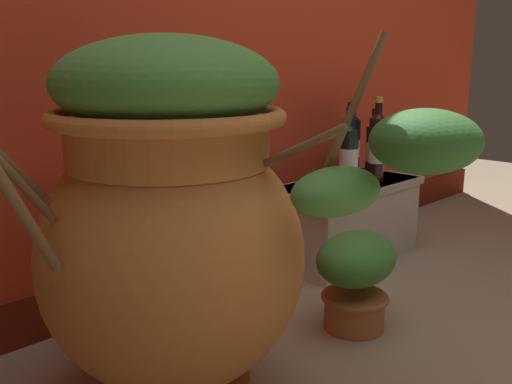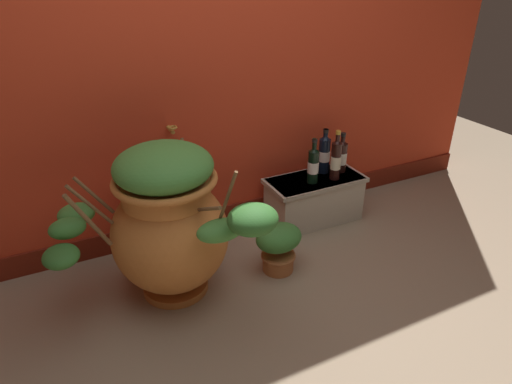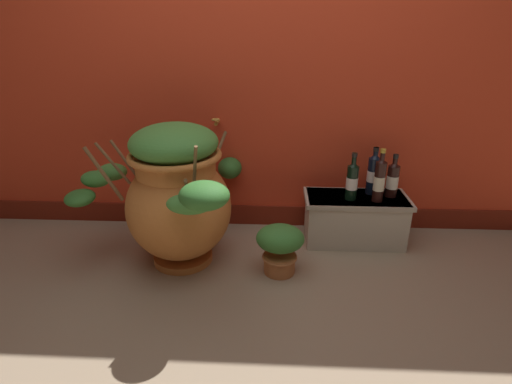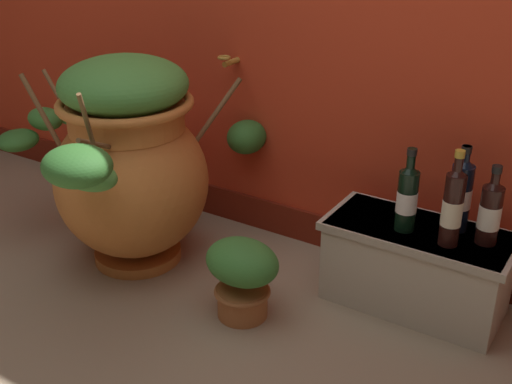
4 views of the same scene
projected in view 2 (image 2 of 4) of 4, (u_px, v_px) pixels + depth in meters
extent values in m
plane|color=gray|center=(298.00, 329.00, 2.27)|extent=(7.00, 7.00, 0.00)
cube|color=red|center=(202.00, 30.00, 2.62)|extent=(4.40, 0.20, 2.60)
cube|color=maroon|center=(217.00, 217.00, 3.10)|extent=(4.40, 0.02, 0.15)
cylinder|color=#B28433|center=(171.00, 130.00, 2.63)|extent=(0.02, 0.10, 0.02)
torus|color=#B28433|center=(173.00, 128.00, 2.58)|extent=(0.06, 0.06, 0.01)
cylinder|color=#C17033|center=(176.00, 285.00, 2.54)|extent=(0.37, 0.37, 0.04)
ellipsoid|color=#C17033|center=(171.00, 235.00, 2.38)|extent=(0.62, 0.62, 0.63)
cylinder|color=#C17033|center=(166.00, 189.00, 2.25)|extent=(0.45, 0.45, 0.11)
torus|color=#C17033|center=(165.00, 180.00, 2.23)|extent=(0.53, 0.53, 0.04)
cylinder|color=brown|center=(90.00, 205.00, 2.12)|extent=(0.19, 0.02, 0.25)
ellipsoid|color=#387A33|center=(67.00, 228.00, 2.12)|extent=(0.17, 0.12, 0.10)
cylinder|color=brown|center=(209.00, 209.00, 2.06)|extent=(0.07, 0.18, 0.11)
ellipsoid|color=#428438|center=(221.00, 230.00, 2.06)|extent=(0.23, 0.14, 0.10)
cylinder|color=brown|center=(89.00, 221.00, 2.06)|extent=(0.18, 0.05, 0.33)
ellipsoid|color=#2D6628|center=(61.00, 256.00, 2.04)|extent=(0.17, 0.18, 0.09)
cylinder|color=brown|center=(226.00, 202.00, 2.01)|extent=(0.07, 0.13, 0.35)
ellipsoid|color=#2D6628|center=(253.00, 219.00, 1.95)|extent=(0.23, 0.21, 0.13)
cylinder|color=brown|center=(94.00, 195.00, 2.20)|extent=(0.17, 0.06, 0.22)
ellipsoid|color=#428438|center=(76.00, 214.00, 2.23)|extent=(0.18, 0.16, 0.10)
cylinder|color=brown|center=(181.00, 165.00, 2.62)|extent=(0.12, 0.23, 0.27)
ellipsoid|color=#2D6628|center=(187.00, 176.00, 2.80)|extent=(0.17, 0.19, 0.15)
ellipsoid|color=#428438|center=(163.00, 166.00, 2.19)|extent=(0.50, 0.50, 0.22)
cube|color=beige|center=(314.00, 199.00, 3.14)|extent=(0.64, 0.30, 0.33)
cube|color=#AEA592|center=(315.00, 180.00, 3.08)|extent=(0.68, 0.32, 0.03)
cylinder|color=black|center=(324.00, 156.00, 3.11)|extent=(0.08, 0.08, 0.25)
cone|color=black|center=(325.00, 137.00, 3.04)|extent=(0.08, 0.08, 0.04)
cylinder|color=black|center=(326.00, 134.00, 3.03)|extent=(0.03, 0.03, 0.07)
cylinder|color=black|center=(326.00, 131.00, 3.02)|extent=(0.04, 0.04, 0.02)
cylinder|color=silver|center=(324.00, 156.00, 3.11)|extent=(0.08, 0.08, 0.07)
cylinder|color=black|center=(341.00, 158.00, 3.13)|extent=(0.07, 0.07, 0.21)
cone|color=black|center=(343.00, 142.00, 3.07)|extent=(0.07, 0.07, 0.04)
cylinder|color=black|center=(343.00, 138.00, 3.06)|extent=(0.03, 0.03, 0.08)
cylinder|color=black|center=(344.00, 135.00, 3.05)|extent=(0.03, 0.03, 0.02)
cylinder|color=white|center=(341.00, 158.00, 3.13)|extent=(0.08, 0.08, 0.09)
cylinder|color=black|center=(313.00, 167.00, 2.97)|extent=(0.07, 0.07, 0.22)
cone|color=black|center=(314.00, 150.00, 2.91)|extent=(0.07, 0.07, 0.04)
cylinder|color=black|center=(315.00, 145.00, 2.90)|extent=(0.03, 0.03, 0.09)
cylinder|color=black|center=(315.00, 141.00, 2.88)|extent=(0.03, 0.03, 0.02)
cylinder|color=silver|center=(313.00, 167.00, 2.97)|extent=(0.07, 0.07, 0.08)
cylinder|color=black|center=(336.00, 161.00, 3.01)|extent=(0.07, 0.07, 0.26)
cone|color=black|center=(338.00, 141.00, 2.94)|extent=(0.07, 0.07, 0.04)
cylinder|color=black|center=(338.00, 137.00, 2.93)|extent=(0.03, 0.03, 0.09)
cylinder|color=#B7932D|center=(338.00, 132.00, 2.91)|extent=(0.03, 0.03, 0.02)
cylinder|color=beige|center=(336.00, 162.00, 3.01)|extent=(0.07, 0.07, 0.09)
cylinder|color=#B26638|center=(278.00, 261.00, 2.68)|extent=(0.19, 0.19, 0.11)
torus|color=#A45D33|center=(278.00, 255.00, 2.65)|extent=(0.21, 0.21, 0.02)
ellipsoid|color=#387A33|center=(279.00, 238.00, 2.60)|extent=(0.28, 0.22, 0.17)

